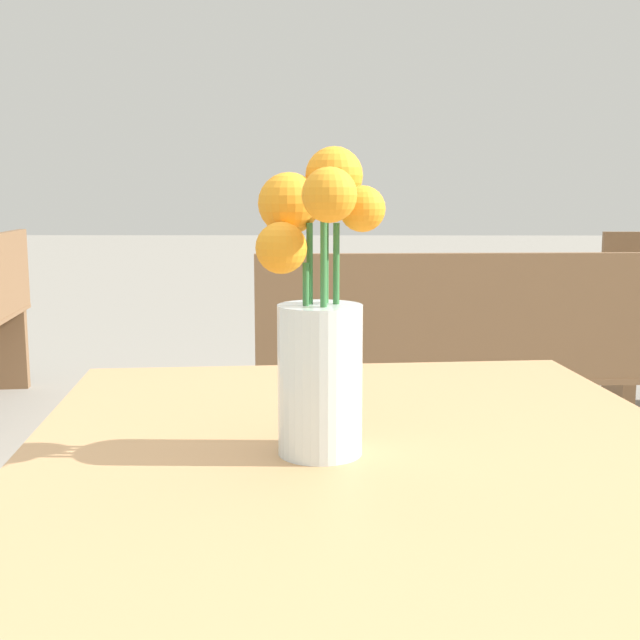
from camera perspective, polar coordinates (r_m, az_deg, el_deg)
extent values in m
cube|color=tan|center=(0.92, 3.48, -10.19)|extent=(0.89, 1.02, 0.03)
cylinder|color=tan|center=(1.45, -13.34, -18.89)|extent=(0.05, 0.05, 0.71)
cylinder|color=tan|center=(1.51, 14.14, -17.73)|extent=(0.05, 0.05, 0.71)
cylinder|color=silver|center=(0.89, 0.00, -4.28)|extent=(0.09, 0.09, 0.17)
cylinder|color=silver|center=(0.90, 0.00, -6.37)|extent=(0.08, 0.08, 0.09)
cylinder|color=#337038|center=(0.88, 1.15, -1.12)|extent=(0.01, 0.01, 0.25)
sphere|color=orange|center=(0.87, 3.03, 7.90)|extent=(0.05, 0.05, 0.05)
cylinder|color=#337038|center=(0.89, 0.39, 0.05)|extent=(0.01, 0.01, 0.28)
sphere|color=orange|center=(0.91, 1.01, 10.24)|extent=(0.06, 0.06, 0.06)
cylinder|color=#337038|center=(0.88, -0.73, -1.05)|extent=(0.01, 0.01, 0.25)
sphere|color=orange|center=(0.89, -2.23, 8.28)|extent=(0.07, 0.07, 0.07)
cylinder|color=#337038|center=(0.87, -1.00, -2.58)|extent=(0.01, 0.01, 0.20)
sphere|color=orange|center=(0.85, -2.77, 5.14)|extent=(0.05, 0.05, 0.05)
cylinder|color=#337038|center=(0.86, 0.25, -0.94)|extent=(0.01, 0.01, 0.26)
sphere|color=orange|center=(0.82, 0.67, 8.89)|extent=(0.06, 0.06, 0.06)
cube|color=brown|center=(2.77, 11.66, -3.58)|extent=(1.55, 0.45, 0.02)
cube|color=brown|center=(2.58, 12.67, 0.23)|extent=(1.53, 0.13, 0.40)
cube|color=brown|center=(2.74, -3.15, -8.40)|extent=(0.08, 0.33, 0.43)
cube|color=brown|center=(4.15, 20.51, -3.01)|extent=(0.07, 0.33, 0.43)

